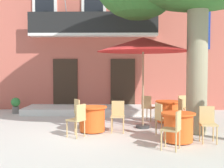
{
  "coord_description": "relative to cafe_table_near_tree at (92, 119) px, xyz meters",
  "views": [
    {
      "loc": [
        0.83,
        -8.37,
        1.89
      ],
      "look_at": [
        0.61,
        2.57,
        1.3
      ],
      "focal_mm": 47.48,
      "sensor_mm": 36.0,
      "label": 1
    }
  ],
  "objects": [
    {
      "name": "entrance_step_platform",
      "position": [
        -0.32,
        3.79,
        -0.27
      ],
      "size": [
        5.66,
        1.87,
        0.25
      ],
      "primitive_type": "cube",
      "color": "silver",
      "rests_on": "ground"
    },
    {
      "name": "cafe_chair_near_tree_0",
      "position": [
        0.75,
        0.05,
        0.14
      ],
      "size": [
        0.41,
        0.41,
        0.91
      ],
      "color": "tan",
      "rests_on": "ground"
    },
    {
      "name": "ground_planter_left",
      "position": [
        -3.5,
        3.51,
        -0.02
      ],
      "size": [
        0.37,
        0.37,
        0.66
      ],
      "color": "slate",
      "rests_on": "ground"
    },
    {
      "name": "building_facade",
      "position": [
        -0.32,
        6.71,
        3.36
      ],
      "size": [
        13.0,
        5.09,
        7.5
      ],
      "color": "#BC5B4C",
      "rests_on": "ground"
    },
    {
      "name": "cafe_table_front",
      "position": [
        2.29,
        -1.17,
        0.0
      ],
      "size": [
        0.86,
        0.86,
        0.76
      ],
      "color": "#EA561E",
      "rests_on": "ground"
    },
    {
      "name": "cafe_chair_middle_1",
      "position": [
        1.82,
        1.87,
        0.14
      ],
      "size": [
        0.56,
        0.56,
        0.91
      ],
      "color": "tan",
      "rests_on": "ground"
    },
    {
      "name": "ground_plane",
      "position": [
        -0.07,
        -0.28,
        -0.39
      ],
      "size": [
        120.0,
        120.0,
        0.0
      ],
      "primitive_type": "plane",
      "color": "beige"
    },
    {
      "name": "cafe_table_near_tree",
      "position": [
        0.0,
        0.0,
        0.0
      ],
      "size": [
        0.86,
        0.86,
        0.76
      ],
      "color": "#EA561E",
      "rests_on": "ground"
    },
    {
      "name": "cafe_chair_middle_2",
      "position": [
        2.66,
        0.78,
        0.14
      ],
      "size": [
        0.45,
        0.45,
        0.91
      ],
      "color": "tan",
      "rests_on": "ground"
    },
    {
      "name": "cafe_chair_near_tree_2",
      "position": [
        -0.34,
        -0.67,
        0.14
      ],
      "size": [
        0.55,
        0.55,
        0.91
      ],
      "color": "tan",
      "rests_on": "ground"
    },
    {
      "name": "cafe_chair_front_0",
      "position": [
        2.04,
        -1.88,
        0.14
      ],
      "size": [
        0.53,
        0.53,
        0.91
      ],
      "color": "tan",
      "rests_on": "ground"
    },
    {
      "name": "cafe_chair_front_2",
      "position": [
        1.98,
        -0.49,
        0.14
      ],
      "size": [
        0.51,
        0.51,
        0.91
      ],
      "color": "tan",
      "rests_on": "ground"
    },
    {
      "name": "cafe_chair_front_1",
      "position": [
        3.04,
        -1.14,
        0.14
      ],
      "size": [
        0.42,
        0.42,
        0.91
      ],
      "color": "tan",
      "rests_on": "ground"
    },
    {
      "name": "cafe_chair_middle_0",
      "position": [
        3.13,
        1.9,
        0.14
      ],
      "size": [
        0.53,
        0.53,
        0.91
      ],
      "color": "tan",
      "rests_on": "ground"
    },
    {
      "name": "cafe_chair_near_tree_1",
      "position": [
        -0.44,
        0.61,
        0.14
      ],
      "size": [
        0.55,
        0.55,
        0.91
      ],
      "color": "tan",
      "rests_on": "ground"
    },
    {
      "name": "cafe_umbrella",
      "position": [
        1.54,
        0.63,
        2.22
      ],
      "size": [
        2.9,
        2.9,
        2.85
      ],
      "color": "#997A56",
      "rests_on": "ground"
    },
    {
      "name": "cafe_table_middle",
      "position": [
        2.49,
        1.51,
        0.0
      ],
      "size": [
        0.86,
        0.86,
        0.76
      ],
      "color": "#EA561E",
      "rests_on": "ground"
    }
  ]
}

